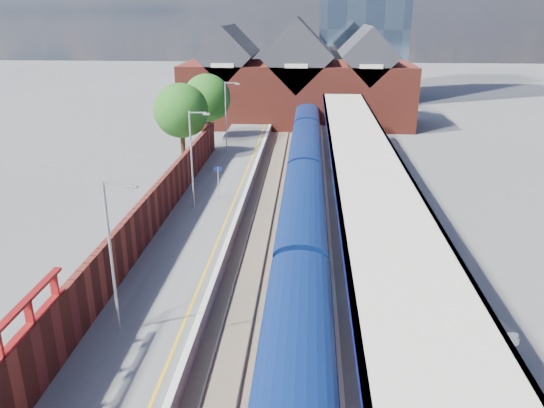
{
  "coord_description": "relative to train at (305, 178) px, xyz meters",
  "views": [
    {
      "loc": [
        1.75,
        -13.8,
        14.45
      ],
      "look_at": [
        -0.55,
        18.57,
        2.6
      ],
      "focal_mm": 35.0,
      "sensor_mm": 36.0,
      "label": 1
    }
  ],
  "objects": [
    {
      "name": "coping_right",
      "position": [
        1.66,
        -6.1,
        -1.1
      ],
      "size": [
        0.3,
        76.0,
        0.05
      ],
      "primitive_type": "cube",
      "color": "silver",
      "rests_on": "right_platform"
    },
    {
      "name": "brick_wall",
      "position": [
        -9.59,
        -12.56,
        0.33
      ],
      "size": [
        0.35,
        50.0,
        3.86
      ],
      "color": "maroon",
      "rests_on": "left_platform"
    },
    {
      "name": "parked_car_silver",
      "position": [
        6.91,
        -20.45,
        -0.37
      ],
      "size": [
        4.81,
        3.21,
        1.5
      ],
      "primitive_type": "imported",
      "rotation": [
        0.0,
        0.0,
        1.96
      ],
      "color": "silver",
      "rests_on": "right_platform"
    },
    {
      "name": "parked_car_blue",
      "position": [
        6.44,
        -7.47,
        -0.52
      ],
      "size": [
        4.7,
        2.94,
        1.21
      ],
      "primitive_type": "imported",
      "rotation": [
        0.0,
        0.0,
        1.34
      ],
      "color": "navy",
      "rests_on": "right_platform"
    },
    {
      "name": "parked_car_dark",
      "position": [
        5.45,
        -14.21,
        -0.52
      ],
      "size": [
        4.4,
        2.43,
        1.21
      ],
      "primitive_type": "imported",
      "rotation": [
        0.0,
        0.0,
        1.76
      ],
      "color": "black",
      "rests_on": "right_platform"
    },
    {
      "name": "ground",
      "position": [
        -1.49,
        3.9,
        -2.12
      ],
      "size": [
        240.0,
        240.0,
        0.0
      ],
      "primitive_type": "plane",
      "color": "#5B5B5E",
      "rests_on": "ground"
    },
    {
      "name": "station_building",
      "position": [
        -1.49,
        31.9,
        3.33
      ],
      "size": [
        30.0,
        12.12,
        13.78
      ],
      "color": "maroon",
      "rests_on": "ground"
    },
    {
      "name": "tree_near",
      "position": [
        -11.84,
        9.81,
        3.23
      ],
      "size": [
        5.2,
        5.2,
        8.1
      ],
      "color": "#382314",
      "rests_on": "ground"
    },
    {
      "name": "parked_car_red",
      "position": [
        6.39,
        -21.7,
        -0.51
      ],
      "size": [
        3.64,
        1.53,
        1.23
      ],
      "primitive_type": "imported",
      "rotation": [
        0.0,
        0.0,
        1.55
      ],
      "color": "#A10D18",
      "rests_on": "right_platform"
    },
    {
      "name": "lamp_post_d",
      "position": [
        -7.86,
        11.9,
        2.87
      ],
      "size": [
        1.48,
        0.18,
        7.0
      ],
      "color": "#A5A8AA",
      "rests_on": "left_platform"
    },
    {
      "name": "left_platform",
      "position": [
        -6.99,
        -6.1,
        -1.62
      ],
      "size": [
        5.0,
        76.0,
        1.0
      ],
      "primitive_type": "cube",
      "color": "#565659",
      "rests_on": "ground"
    },
    {
      "name": "tree_far",
      "position": [
        -10.84,
        17.81,
        3.23
      ],
      "size": [
        5.2,
        5.2,
        8.1
      ],
      "color": "#382314",
      "rests_on": "ground"
    },
    {
      "name": "rails",
      "position": [
        -1.49,
        -6.1,
        -2.0
      ],
      "size": [
        4.51,
        76.0,
        0.14
      ],
      "color": "slate",
      "rests_on": "ground"
    },
    {
      "name": "coping_left",
      "position": [
        -4.64,
        -6.1,
        -1.1
      ],
      "size": [
        0.3,
        76.0,
        0.05
      ],
      "primitive_type": "cube",
      "color": "silver",
      "rests_on": "left_platform"
    },
    {
      "name": "right_platform",
      "position": [
        4.51,
        -6.1,
        -1.62
      ],
      "size": [
        6.0,
        76.0,
        1.0
      ],
      "primitive_type": "cube",
      "color": "#565659",
      "rests_on": "ground"
    },
    {
      "name": "lamp_post_c",
      "position": [
        -7.86,
        -4.1,
        2.87
      ],
      "size": [
        1.48,
        0.18,
        7.0
      ],
      "color": "#A5A8AA",
      "rests_on": "left_platform"
    },
    {
      "name": "ballast_bed",
      "position": [
        -1.49,
        -6.1,
        -2.09
      ],
      "size": [
        6.0,
        76.0,
        0.06
      ],
      "primitive_type": "cube",
      "color": "#473D33",
      "rests_on": "ground"
    },
    {
      "name": "canopy",
      "position": [
        3.99,
        -4.15,
        3.13
      ],
      "size": [
        4.5,
        52.0,
        4.48
      ],
      "color": "#0F135B",
      "rests_on": "right_platform"
    },
    {
      "name": "platform_sign",
      "position": [
        -6.49,
        -2.1,
        0.57
      ],
      "size": [
        0.55,
        0.08,
        2.5
      ],
      "color": "#A5A8AA",
      "rests_on": "left_platform"
    },
    {
      "name": "train",
      "position": [
        0.0,
        0.0,
        0.0
      ],
      "size": [
        2.87,
        65.9,
        3.45
      ],
      "color": "navy",
      "rests_on": "ground"
    },
    {
      "name": "lamp_post_b",
      "position": [
        -7.86,
        -20.1,
        2.87
      ],
      "size": [
        1.48,
        0.18,
        7.0
      ],
      "color": "#A5A8AA",
      "rests_on": "left_platform"
    },
    {
      "name": "yellow_line",
      "position": [
        -5.24,
        -6.1,
        -1.12
      ],
      "size": [
        0.14,
        76.0,
        0.01
      ],
      "primitive_type": "cube",
      "color": "yellow",
      "rests_on": "left_platform"
    }
  ]
}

